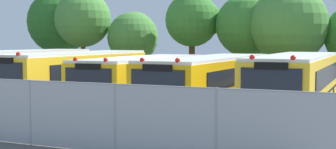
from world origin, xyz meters
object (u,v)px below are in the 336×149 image
object	(u,v)px
school_bus_3	(211,81)
tree_1	(84,20)
school_bus_1	(76,75)
school_bus_0	(17,73)
tree_0	(59,22)
tree_3	(195,20)
tree_5	(291,25)
school_bus_2	(143,79)
tree_4	(246,25)
school_bus_4	(296,83)
tree_2	(133,36)
traffic_cone	(132,137)

from	to	relation	value
school_bus_3	tree_1	bearing A→B (deg)	-35.41
school_bus_1	school_bus_0	bearing A→B (deg)	0.25
school_bus_0	tree_0	size ratio (longest dim) A/B	1.49
tree_3	tree_5	size ratio (longest dim) A/B	0.98
tree_1	school_bus_3	bearing A→B (deg)	-36.71
school_bus_2	tree_4	bearing A→B (deg)	-101.44
school_bus_2	school_bus_4	distance (m)	7.17
tree_3	school_bus_3	bearing A→B (deg)	-65.82
school_bus_0	tree_4	xyz separation A→B (m)	(9.48, 11.19, 2.73)
school_bus_0	tree_1	distance (m)	10.47
school_bus_2	tree_4	world-z (taller)	tree_4
school_bus_4	tree_1	bearing A→B (deg)	-29.98
school_bus_1	tree_2	bearing A→B (deg)	-76.70
school_bus_4	tree_2	world-z (taller)	tree_2
tree_1	traffic_cone	xyz separation A→B (m)	(13.12, -17.19, -4.39)
tree_3	traffic_cone	xyz separation A→B (m)	(5.01, -18.51, -4.29)
school_bus_2	tree_3	size ratio (longest dim) A/B	1.54
tree_3	school_bus_4	bearing A→B (deg)	-51.55
school_bus_1	tree_2	size ratio (longest dim) A/B	2.01
tree_3	tree_5	bearing A→B (deg)	-5.45
school_bus_3	school_bus_4	world-z (taller)	school_bus_4
school_bus_4	tree_4	xyz separation A→B (m)	(-5.05, 11.00, 2.75)
school_bus_0	tree_2	xyz separation A→B (m)	(1.28, 10.84, 2.05)
school_bus_2	tree_2	bearing A→B (deg)	-60.44
tree_5	school_bus_3	bearing A→B (deg)	-98.74
school_bus_0	tree_2	size ratio (longest dim) A/B	2.02
school_bus_3	tree_3	size ratio (longest dim) A/B	1.70
school_bus_0	traffic_cone	size ratio (longest dim) A/B	21.00
traffic_cone	tree_2	bearing A→B (deg)	117.76
school_bus_1	tree_4	size ratio (longest dim) A/B	1.69
tree_0	traffic_cone	world-z (taller)	tree_0
tree_1	traffic_cone	distance (m)	22.07
school_bus_1	tree_3	xyz separation A→B (m)	(2.12, 11.05, 3.11)
tree_0	tree_3	world-z (taller)	tree_0
school_bus_2	tree_2	size ratio (longest dim) A/B	1.88
school_bus_0	tree_4	world-z (taller)	tree_4
school_bus_4	traffic_cone	bearing A→B (deg)	64.38
school_bus_0	tree_3	bearing A→B (deg)	-116.96
school_bus_4	traffic_cone	world-z (taller)	school_bus_4
school_bus_0	tree_2	bearing A→B (deg)	-95.57
school_bus_3	school_bus_1	bearing A→B (deg)	0.94
school_bus_4	tree_1	xyz separation A→B (m)	(-16.74, 9.54, 3.21)
school_bus_2	tree_3	distance (m)	11.31
tree_2	tree_4	size ratio (longest dim) A/B	0.84
school_bus_0	school_bus_3	distance (m)	10.89
school_bus_3	tree_5	bearing A→B (deg)	-97.43
school_bus_4	tree_1	distance (m)	19.53
school_bus_1	tree_1	xyz separation A→B (m)	(-6.00, 9.72, 3.21)
school_bus_2	school_bus_0	bearing A→B (deg)	1.91
school_bus_4	tree_2	xyz separation A→B (m)	(-13.25, 10.66, 2.08)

